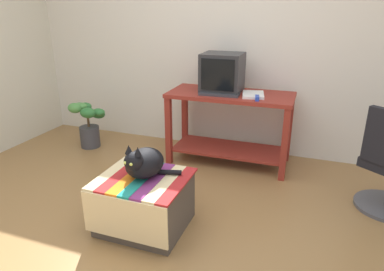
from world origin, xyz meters
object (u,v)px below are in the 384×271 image
Objects in this scene: desk at (230,116)px; book at (253,95)px; keyboard at (219,94)px; tv_monitor at (222,73)px; stapler at (257,98)px; ottoman_with_blanket at (144,202)px; potted_plant at (89,123)px; cat at (143,163)px.

desk is 0.36m from book.
keyboard is at bearing -175.57° from book.
tv_monitor is 3.75× the size of stapler.
ottoman_with_blanket is (-0.22, -1.26, -0.57)m from keyboard.
book is 1.57m from ottoman_with_blanket.
potted_plant is (-1.38, 1.23, 0.09)m from ottoman_with_blanket.
tv_monitor is 0.73× the size of potted_plant.
desk is 2.29× the size of potted_plant.
ottoman_with_blanket is 1.85m from potted_plant.
cat is at bearing -123.23° from book.
potted_plant is at bearing 138.32° from ottoman_with_blanket.
book reaches higher than ottoman_with_blanket.
tv_monitor is at bearing 156.68° from book.
tv_monitor is at bearing 82.07° from ottoman_with_blanket.
book is 0.52× the size of potted_plant.
keyboard reaches higher than desk.
tv_monitor is 1.41× the size of book.
cat is 0.72× the size of potted_plant.
ottoman_with_blanket is (-0.30, -1.39, -0.31)m from desk.
ottoman_with_blanket is 1.61× the size of cat.
ottoman_with_blanket is 5.97× the size of stapler.
cat is 3.71× the size of stapler.
potted_plant reaches higher than ottoman_with_blanket.
desk reaches higher than potted_plant.
tv_monitor is at bearing 93.81° from keyboard.
desk is at bearing -19.01° from tv_monitor.
book reaches higher than keyboard.
desk is 1.70m from potted_plant.
book reaches higher than cat.
ottoman_with_blanket is (-0.20, -1.43, -0.75)m from tv_monitor.
stapler reaches higher than book.
tv_monitor is 0.25m from keyboard.
keyboard reaches higher than potted_plant.
stapler is at bearing 63.16° from ottoman_with_blanket.
book is 0.45× the size of ottoman_with_blanket.
tv_monitor reaches higher than cat.
desk is 1.96× the size of ottoman_with_blanket.
stapler is (0.39, -0.06, 0.01)m from keyboard.
ottoman_with_blanket is (-0.54, -1.35, -0.57)m from book.
potted_plant is (-1.60, -0.04, -0.49)m from keyboard.
tv_monitor is at bearing 160.99° from desk.
cat is at bearing -103.13° from keyboard.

